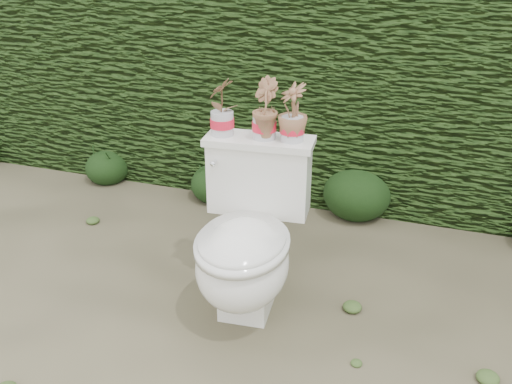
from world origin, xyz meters
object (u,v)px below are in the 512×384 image
(potted_plant_right, at_px, (293,114))
(toilet, at_px, (247,244))
(potted_plant_center, at_px, (264,111))
(potted_plant_left, at_px, (222,108))

(potted_plant_right, bearing_deg, toilet, -72.81)
(potted_plant_center, bearing_deg, potted_plant_left, 62.33)
(potted_plant_center, xyz_separation_m, potted_plant_right, (0.13, 0.01, -0.01))
(toilet, relative_size, potted_plant_left, 3.01)
(potted_plant_left, bearing_deg, potted_plant_center, 110.32)
(potted_plant_left, distance_m, potted_plant_center, 0.20)
(toilet, distance_m, potted_plant_left, 0.62)
(potted_plant_left, height_order, potted_plant_center, potted_plant_center)
(potted_plant_left, xyz_separation_m, potted_plant_center, (0.20, 0.02, 0.00))
(toilet, height_order, potted_plant_left, potted_plant_left)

